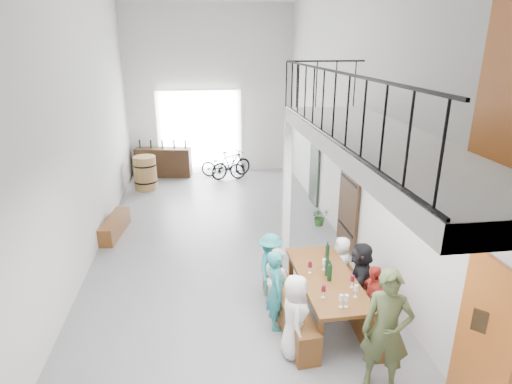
{
  "coord_description": "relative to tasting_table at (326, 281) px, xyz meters",
  "views": [
    {
      "loc": [
        -0.43,
        -8.54,
        4.34
      ],
      "look_at": [
        0.66,
        -0.5,
        1.46
      ],
      "focal_mm": 30.0,
      "sensor_mm": 36.0,
      "label": 1
    }
  ],
  "objects": [
    {
      "name": "floor",
      "position": [
        -1.49,
        2.77,
        -0.71
      ],
      "size": [
        12.0,
        12.0,
        0.0
      ],
      "primitive_type": "plane",
      "color": "slate",
      "rests_on": "ground"
    },
    {
      "name": "room_walls",
      "position": [
        -1.49,
        2.77,
        2.85
      ],
      "size": [
        12.0,
        12.0,
        12.0
      ],
      "color": "beige",
      "rests_on": "ground"
    },
    {
      "name": "gateway_portal",
      "position": [
        -1.89,
        8.71,
        0.69
      ],
      "size": [
        2.8,
        0.08,
        2.8
      ],
      "primitive_type": "cube",
      "color": "white",
      "rests_on": "ground"
    },
    {
      "name": "right_wall_decor",
      "position": [
        1.21,
        0.91,
        1.04
      ],
      "size": [
        0.07,
        8.28,
        5.07
      ],
      "color": "#A3521C",
      "rests_on": "ground"
    },
    {
      "name": "balcony",
      "position": [
        0.49,
        -0.35,
        2.26
      ],
      "size": [
        1.52,
        5.62,
        4.0
      ],
      "color": "white",
      "rests_on": "ground"
    },
    {
      "name": "tasting_table",
      "position": [
        0.0,
        0.0,
        0.0
      ],
      "size": [
        0.9,
        2.13,
        0.79
      ],
      "rotation": [
        0.0,
        0.0,
        0.02
      ],
      "color": "brown",
      "rests_on": "ground"
    },
    {
      "name": "bench_inner",
      "position": [
        -0.61,
        -0.02,
        -0.46
      ],
      "size": [
        0.52,
        2.18,
        0.5
      ],
      "primitive_type": "cube",
      "rotation": [
        0.0,
        0.0,
        0.08
      ],
      "color": "brown",
      "rests_on": "ground"
    },
    {
      "name": "bench_wall",
      "position": [
        0.53,
        -0.07,
        -0.46
      ],
      "size": [
        0.37,
        2.17,
        0.5
      ],
      "primitive_type": "cube",
      "rotation": [
        0.0,
        0.0,
        -0.04
      ],
      "color": "brown",
      "rests_on": "ground"
    },
    {
      "name": "tableware",
      "position": [
        0.03,
        -0.17,
        0.22
      ],
      "size": [
        0.6,
        1.44,
        0.35
      ],
      "color": "black",
      "rests_on": "tasting_table"
    },
    {
      "name": "side_bench",
      "position": [
        -3.99,
        3.84,
        -0.5
      ],
      "size": [
        0.51,
        1.51,
        0.42
      ],
      "primitive_type": "cube",
      "rotation": [
        0.0,
        0.0,
        -0.13
      ],
      "color": "brown",
      "rests_on": "ground"
    },
    {
      "name": "oak_barrel",
      "position": [
        -3.6,
        7.13,
        -0.19
      ],
      "size": [
        0.7,
        0.7,
        1.03
      ],
      "color": "olive",
      "rests_on": "ground"
    },
    {
      "name": "serving_counter",
      "position": [
        -3.14,
        8.42,
        -0.22
      ],
      "size": [
        1.88,
        0.8,
        0.96
      ],
      "primitive_type": "cube",
      "rotation": [
        0.0,
        0.0,
        -0.16
      ],
      "color": "#341F11",
      "rests_on": "ground"
    },
    {
      "name": "counter_bottles",
      "position": [
        -3.14,
        8.43,
        0.4
      ],
      "size": [
        1.56,
        0.31,
        0.28
      ],
      "color": "black",
      "rests_on": "serving_counter"
    },
    {
      "name": "guest_left_a",
      "position": [
        -0.68,
        -0.75,
        -0.07
      ],
      "size": [
        0.49,
        0.67,
        1.28
      ],
      "primitive_type": "imported",
      "rotation": [
        0.0,
        0.0,
        1.44
      ],
      "color": "white",
      "rests_on": "ground"
    },
    {
      "name": "guest_left_b",
      "position": [
        -0.83,
        -0.07,
        -0.04
      ],
      "size": [
        0.36,
        0.51,
        1.33
      ],
      "primitive_type": "imported",
      "rotation": [
        0.0,
        0.0,
        1.48
      ],
      "color": "teal",
      "rests_on": "ground"
    },
    {
      "name": "guest_left_c",
      "position": [
        -0.71,
        0.46,
        -0.15
      ],
      "size": [
        0.57,
        0.64,
        1.11
      ],
      "primitive_type": "imported",
      "rotation": [
        0.0,
        0.0,
        1.89
      ],
      "color": "white",
      "rests_on": "ground"
    },
    {
      "name": "guest_left_d",
      "position": [
        -0.77,
        0.85,
        -0.11
      ],
      "size": [
        0.71,
        0.88,
        1.18
      ],
      "primitive_type": "imported",
      "rotation": [
        0.0,
        0.0,
        1.15
      ],
      "color": "teal",
      "rests_on": "ground"
    },
    {
      "name": "guest_right_a",
      "position": [
        0.6,
        -0.45,
        -0.12
      ],
      "size": [
        0.33,
        0.71,
        1.18
      ],
      "primitive_type": "imported",
      "rotation": [
        0.0,
        0.0,
        -1.51
      ],
      "color": "#A4241C",
      "rests_on": "ground"
    },
    {
      "name": "guest_right_b",
      "position": [
        0.65,
        0.2,
        -0.09
      ],
      "size": [
        0.79,
        1.2,
        1.24
      ],
      "primitive_type": "imported",
      "rotation": [
        0.0,
        0.0,
        -1.98
      ],
      "color": "black",
      "rests_on": "ground"
    },
    {
      "name": "guest_right_c",
      "position": [
        0.51,
        0.78,
        -0.17
      ],
      "size": [
        0.36,
        0.53,
        1.07
      ],
      "primitive_type": "imported",
      "rotation": [
        0.0,
        0.0,
        -1.6
      ],
      "color": "white",
      "rests_on": "ground"
    },
    {
      "name": "host_standing",
      "position": [
        0.33,
        -1.5,
        0.15
      ],
      "size": [
        0.74,
        0.62,
        1.71
      ],
      "primitive_type": "imported",
      "rotation": [
        0.0,
        0.0,
        -0.41
      ],
      "color": "#424C2A",
      "rests_on": "ground"
    },
    {
      "name": "potted_plant",
      "position": [
        0.96,
        3.7,
        -0.48
      ],
      "size": [
        0.46,
        0.41,
        0.45
      ],
      "primitive_type": "imported",
      "rotation": [
        0.0,
        0.0,
        0.16
      ],
      "color": "#1C4719",
      "rests_on": "ground"
    },
    {
      "name": "bicycle_near",
      "position": [
        -1.17,
        7.96,
        -0.3
      ],
      "size": [
        1.63,
        1.08,
        0.81
      ],
      "primitive_type": "imported",
      "rotation": [
        0.0,
        0.0,
        1.18
      ],
      "color": "black",
      "rests_on": "ground"
    },
    {
      "name": "bicycle_far",
      "position": [
        -0.9,
        7.92,
        -0.24
      ],
      "size": [
        1.56,
        1.15,
        0.93
      ],
      "primitive_type": "imported",
      "rotation": [
        0.0,
        0.0,
        2.09
      ],
      "color": "black",
      "rests_on": "ground"
    }
  ]
}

